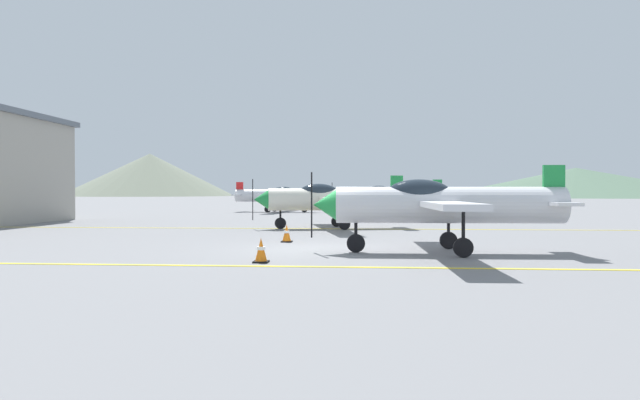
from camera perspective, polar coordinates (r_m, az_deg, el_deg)
ground_plane at (r=15.77m, az=-0.77°, el=-5.25°), size 400.00×400.00×0.00m
apron_line_near at (r=12.22m, az=-2.25°, el=-7.06°), size 80.00×0.16×0.01m
apron_line_far at (r=24.18m, az=1.00°, el=-3.06°), size 80.00×0.16×0.01m
airplane_near at (r=15.17m, az=12.47°, el=-0.38°), size 6.97×8.04×2.42m
airplane_mid at (r=24.43m, az=1.13°, el=0.16°), size 7.07×8.05×2.42m
airplane_far at (r=34.10m, az=7.20°, el=0.39°), size 7.00×8.06×2.42m
airplane_back at (r=43.27m, az=-4.62°, el=0.52°), size 7.04×8.08×2.42m
car_sedan at (r=43.03m, az=19.06°, el=-0.22°), size 4.47×2.39×1.62m
traffic_cone_front at (r=18.01m, az=-3.54°, el=-3.55°), size 0.36×0.36×0.59m
traffic_cone_side at (r=12.97m, az=-6.26°, el=-5.33°), size 0.36×0.36×0.59m
hill_left at (r=185.59m, az=-17.56°, el=2.56°), size 54.95×54.95×13.88m
hill_centerleft at (r=168.05m, az=25.44°, el=1.71°), size 77.50×77.50×8.16m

